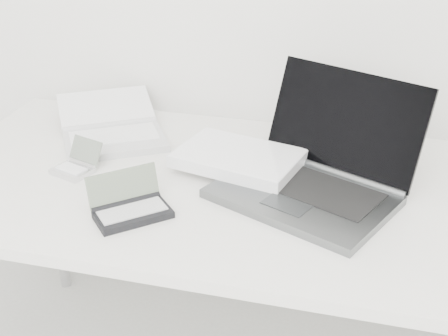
% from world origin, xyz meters
% --- Properties ---
extents(desk, '(1.60, 0.80, 0.73)m').
position_xyz_m(desk, '(0.00, 1.55, 0.68)').
color(desk, white).
rests_on(desk, ground).
extents(laptop_large, '(0.63, 0.50, 0.26)m').
position_xyz_m(laptop_large, '(0.11, 1.58, 0.77)').
color(laptop_large, '#595C5E').
rests_on(laptop_large, desk).
extents(netbook_open_white, '(0.42, 0.45, 0.07)m').
position_xyz_m(netbook_open_white, '(-0.42, 1.73, 0.75)').
color(netbook_open_white, silver).
rests_on(netbook_open_white, desk).
extents(pda_silver, '(0.12, 0.13, 0.07)m').
position_xyz_m(pda_silver, '(-0.42, 1.51, 0.75)').
color(pda_silver, silver).
rests_on(pda_silver, desk).
extents(palmtop_charcoal, '(0.20, 0.20, 0.09)m').
position_xyz_m(palmtop_charcoal, '(-0.21, 1.34, 0.75)').
color(palmtop_charcoal, black).
rests_on(palmtop_charcoal, desk).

